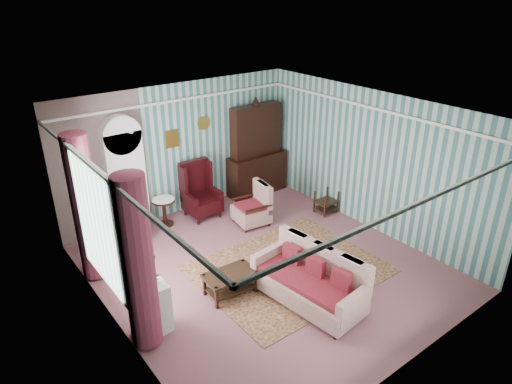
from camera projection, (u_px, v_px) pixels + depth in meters
floor at (265, 267)px, 8.40m from camera, size 6.00×6.00×0.00m
room_shell at (230, 172)px, 7.35m from camera, size 5.53×6.02×2.91m
bookcase at (127, 181)px, 9.23m from camera, size 0.80×0.28×2.24m
dresser_hutch at (257, 147)px, 10.92m from camera, size 1.50×0.56×2.36m
wingback_left at (125, 213)px, 9.02m from camera, size 0.76×0.80×1.25m
wingback_right at (201, 191)px, 9.99m from camera, size 0.76×0.80×1.25m
seated_woman at (126, 215)px, 9.04m from camera, size 0.44×0.40×1.18m
round_side_table at (164, 212)px, 9.76m from camera, size 0.50×0.50×0.60m
nest_table at (326, 202)px, 10.30m from camera, size 0.45×0.38×0.54m
plant_stand at (151, 311)px, 6.70m from camera, size 0.55×0.35×0.80m
rug at (288, 269)px, 8.35m from camera, size 3.20×2.60×0.01m
sofa at (308, 279)px, 7.31m from camera, size 1.31×2.01×0.91m
floral_armchair at (251, 201)px, 9.70m from camera, size 0.95×0.86×1.09m
coffee_table at (230, 283)px, 7.63m from camera, size 0.89×0.58×0.40m
potted_plant_a at (148, 282)px, 6.34m from camera, size 0.45×0.43×0.40m
potted_plant_b at (149, 269)px, 6.57m from camera, size 0.26×0.22×0.45m
potted_plant_c at (142, 279)px, 6.42m from camera, size 0.26×0.26×0.36m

